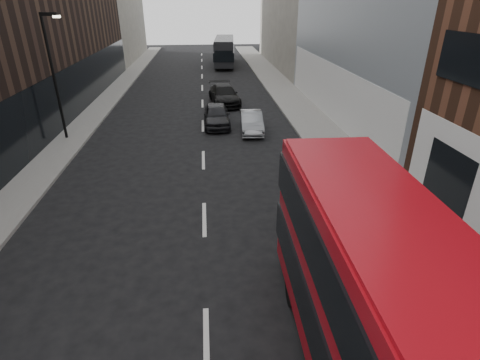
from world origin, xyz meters
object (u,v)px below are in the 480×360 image
object	(u,v)px
red_bus	(397,337)
pedestrian	(475,320)
car_b	(251,122)
car_a	(217,115)
car_c	(224,95)
grey_bus	(224,51)
street_lamp	(54,70)

from	to	relation	value
red_bus	pedestrian	world-z (taller)	red_bus
red_bus	car_b	xyz separation A→B (m)	(-0.29, 18.66, -1.76)
car_a	red_bus	bearing A→B (deg)	-83.16
car_b	car_c	bearing A→B (deg)	103.29
red_bus	car_c	size ratio (longest dim) A/B	2.12
red_bus	car_a	world-z (taller)	red_bus
grey_bus	car_a	world-z (taller)	grey_bus
street_lamp	car_a	world-z (taller)	street_lamp
car_a	grey_bus	bearing A→B (deg)	85.37
grey_bus	street_lamp	bearing A→B (deg)	-107.76
red_bus	grey_bus	size ratio (longest dim) A/B	1.03
car_a	car_b	size ratio (longest dim) A/B	1.09
car_c	pedestrian	bearing A→B (deg)	-86.82
car_b	street_lamp	bearing A→B (deg)	-174.69
red_bus	car_a	xyz separation A→B (m)	(-2.47, 20.16, -1.68)
car_b	pedestrian	size ratio (longest dim) A/B	1.93
grey_bus	car_a	size ratio (longest dim) A/B	2.46
car_c	red_bus	bearing A→B (deg)	-93.35
street_lamp	car_c	bearing A→B (deg)	37.87
street_lamp	car_a	bearing A→B (deg)	12.29
street_lamp	car_c	xyz separation A→B (m)	(10.02, 7.79, -3.44)
car_b	pedestrian	distance (m)	17.61
car_c	street_lamp	bearing A→B (deg)	-149.09
red_bus	car_b	world-z (taller)	red_bus
street_lamp	pedestrian	size ratio (longest dim) A/B	3.48
grey_bus	car_a	distance (m)	25.58
street_lamp	red_bus	distance (m)	21.65
red_bus	car_c	xyz separation A→B (m)	(-1.64, 25.95, -1.66)
street_lamp	car_a	distance (m)	10.01
car_a	car_c	bearing A→B (deg)	81.60
car_a	pedestrian	size ratio (longest dim) A/B	2.11
car_b	car_a	bearing A→B (deg)	148.32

